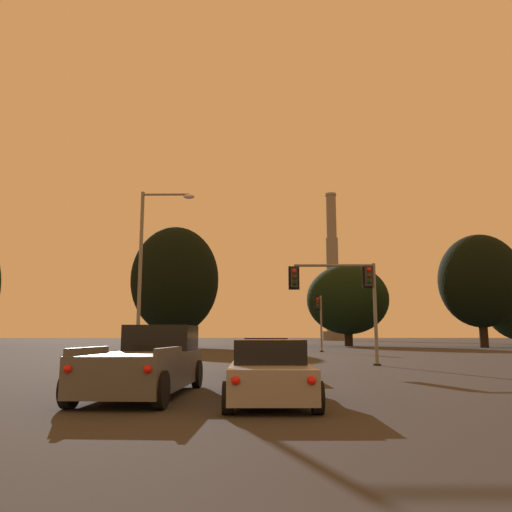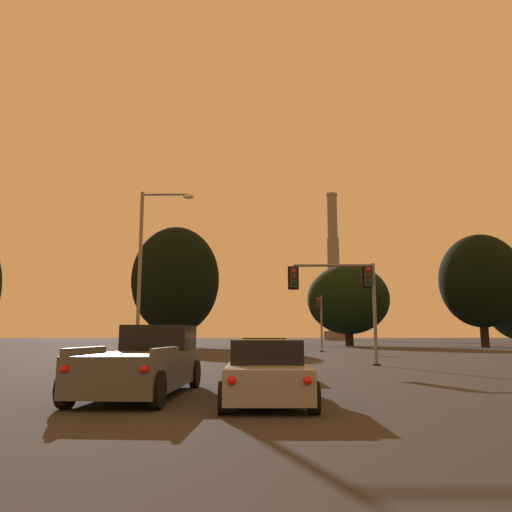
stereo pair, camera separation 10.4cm
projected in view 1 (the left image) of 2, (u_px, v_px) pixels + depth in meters
name	position (u px, v px, depth m)	size (l,w,h in m)	color
sedan_center_lane_second	(269.00, 372.00, 11.78)	(2.07, 4.74, 1.43)	gray
pickup_truck_left_lane_second	(148.00, 363.00, 13.04)	(2.40, 5.58, 1.82)	#4C4F54
hatchback_center_lane_front	(264.00, 358.00, 19.08)	(2.07, 4.17, 1.44)	black
traffic_light_overhead_right	(345.00, 287.00, 26.07)	(4.68, 0.50, 5.27)	slate
traffic_light_far_right	(320.00, 315.00, 46.90)	(0.78, 0.50, 5.23)	slate
street_lamp	(148.00, 258.00, 27.87)	(3.06, 0.36, 9.62)	slate
smokestack	(333.00, 281.00, 149.63)	(6.76, 6.76, 44.76)	slate
treeline_far_left	(480.00, 281.00, 63.49)	(10.32, 9.28, 14.36)	black
treeline_center_right	(175.00, 280.00, 64.38)	(11.26, 10.13, 15.53)	black
treeline_center_left	(348.00, 300.00, 71.78)	(11.76, 10.58, 11.63)	black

